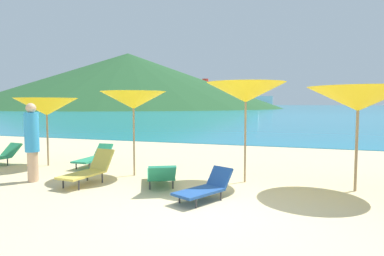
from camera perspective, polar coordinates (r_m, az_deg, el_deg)
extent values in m
cube|color=beige|center=(15.86, 13.00, -3.37)|extent=(50.00, 100.00, 0.30)
cube|color=teal|center=(235.00, 18.31, 3.51)|extent=(650.00, 440.00, 0.02)
cone|color=#235128|center=(148.56, -10.83, 7.92)|extent=(131.20, 131.20, 23.59)
cylinder|color=#9E7F59|center=(11.12, -23.48, -0.97)|extent=(0.05, 0.05, 1.94)
cone|color=yellow|center=(11.08, -23.60, 3.36)|extent=(1.95, 1.95, 0.53)
sphere|color=#9E7F59|center=(11.08, -23.63, 4.20)|extent=(0.07, 0.07, 0.07)
cylinder|color=#9E7F59|center=(8.93, -9.90, -1.34)|extent=(0.05, 0.05, 2.11)
cone|color=yellow|center=(8.89, -9.98, 4.71)|extent=(1.76, 1.76, 0.46)
sphere|color=#9E7F59|center=(8.89, -9.99, 5.63)|extent=(0.07, 0.07, 0.07)
cylinder|color=#9E7F59|center=(8.13, 9.09, -1.22)|extent=(0.05, 0.05, 2.29)
cone|color=yellow|center=(8.10, 9.18, 6.03)|extent=(2.03, 2.03, 0.48)
sphere|color=#9E7F59|center=(8.10, 9.19, 7.08)|extent=(0.07, 0.07, 0.07)
cylinder|color=#9E7F59|center=(8.04, 26.32, -2.22)|extent=(0.06, 0.06, 2.14)
cone|color=yellow|center=(8.00, 26.54, 4.47)|extent=(2.27, 2.27, 0.52)
sphere|color=#9E7F59|center=(8.00, 26.58, 5.63)|extent=(0.07, 0.07, 0.07)
cube|color=#268C66|center=(12.13, -28.48, -3.30)|extent=(0.60, 0.49, 0.41)
cylinder|color=#333338|center=(11.79, -28.99, -5.10)|extent=(0.04, 0.04, 0.22)
cube|color=#D8BF4C|center=(8.21, -18.31, -7.59)|extent=(0.66, 1.16, 0.05)
cube|color=#D8BF4C|center=(8.70, -15.12, -5.25)|extent=(0.55, 0.42, 0.51)
cylinder|color=#333338|center=(8.16, -21.17, -8.75)|extent=(0.04, 0.04, 0.23)
cylinder|color=#333338|center=(7.84, -18.77, -9.22)|extent=(0.04, 0.04, 0.23)
cylinder|color=#333338|center=(8.71, -17.46, -7.86)|extent=(0.04, 0.04, 0.23)
cylinder|color=#333338|center=(8.41, -15.09, -8.23)|extent=(0.04, 0.04, 0.23)
cube|color=#268C66|center=(10.44, -17.04, -5.21)|extent=(0.56, 1.16, 0.05)
cube|color=#268C66|center=(11.02, -14.88, -3.70)|extent=(0.51, 0.39, 0.40)
cylinder|color=#333338|center=(10.30, -19.19, -6.12)|extent=(0.04, 0.04, 0.21)
cylinder|color=#333338|center=(10.04, -17.12, -6.33)|extent=(0.04, 0.04, 0.21)
cylinder|color=#333338|center=(10.94, -16.69, -5.46)|extent=(0.04, 0.04, 0.21)
cylinder|color=#333338|center=(10.70, -14.69, -5.63)|extent=(0.04, 0.04, 0.21)
cube|color=#1E478C|center=(6.55, 1.14, -10.85)|extent=(0.91, 1.13, 0.05)
cube|color=#1E478C|center=(6.96, 4.75, -8.37)|extent=(0.58, 0.49, 0.40)
cylinder|color=#333338|center=(6.53, -2.16, -11.95)|extent=(0.04, 0.04, 0.18)
cylinder|color=#333338|center=(6.23, 0.71, -12.76)|extent=(0.04, 0.04, 0.18)
cylinder|color=#333338|center=(7.01, 2.10, -10.82)|extent=(0.04, 0.04, 0.18)
cylinder|color=#333338|center=(6.73, 4.94, -11.48)|extent=(0.04, 0.04, 0.18)
cube|color=#268C66|center=(8.01, -5.43, -7.84)|extent=(1.11, 1.41, 0.05)
cube|color=#268C66|center=(7.14, -5.15, -7.78)|extent=(0.72, 0.67, 0.42)
cylinder|color=#333338|center=(8.45, -3.77, -8.11)|extent=(0.04, 0.04, 0.21)
cylinder|color=#333338|center=(8.43, -7.31, -8.16)|extent=(0.04, 0.04, 0.21)
cylinder|color=#333338|center=(7.59, -3.29, -9.53)|extent=(0.04, 0.04, 0.21)
cylinder|color=#333338|center=(7.57, -7.25, -9.60)|extent=(0.04, 0.04, 0.21)
cylinder|color=#DBAA84|center=(9.08, -25.55, -5.97)|extent=(0.25, 0.25, 0.74)
cylinder|color=#3399D8|center=(8.97, -25.72, -0.65)|extent=(0.33, 0.33, 0.96)
sphere|color=#DBAA84|center=(8.95, -25.84, 3.09)|extent=(0.24, 0.24, 0.24)
cube|color=white|center=(210.99, 4.51, 4.53)|extent=(67.43, 16.06, 6.41)
cube|color=white|center=(211.16, 4.52, 6.51)|extent=(50.63, 12.81, 8.20)
cylinder|color=red|center=(213.02, 2.30, 8.01)|extent=(3.82, 3.82, 3.00)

